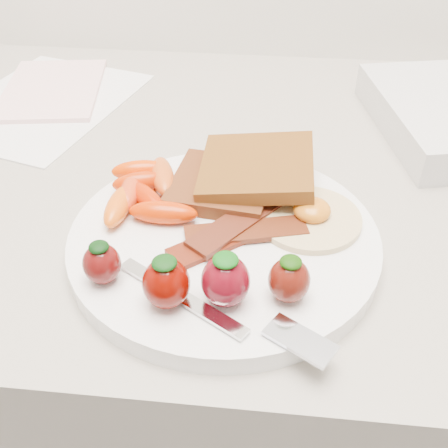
# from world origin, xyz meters

# --- Properties ---
(counter) EXTENTS (2.00, 0.60, 0.90)m
(counter) POSITION_xyz_m (0.00, 1.70, 0.45)
(counter) COLOR gray
(counter) RESTS_ON ground
(plate) EXTENTS (0.27, 0.27, 0.02)m
(plate) POSITION_xyz_m (-0.01, 1.56, 0.91)
(plate) COLOR white
(plate) RESTS_ON counter
(toast_lower) EXTENTS (0.10, 0.10, 0.01)m
(toast_lower) POSITION_xyz_m (-0.02, 1.62, 0.93)
(toast_lower) COLOR #47200E
(toast_lower) RESTS_ON plate
(toast_upper) EXTENTS (0.11, 0.11, 0.02)m
(toast_upper) POSITION_xyz_m (0.02, 1.63, 0.94)
(toast_upper) COLOR #4B2D0B
(toast_upper) RESTS_ON toast_lower
(fried_egg) EXTENTS (0.10, 0.10, 0.02)m
(fried_egg) POSITION_xyz_m (0.07, 1.58, 0.92)
(fried_egg) COLOR #EDE2C2
(fried_egg) RESTS_ON plate
(bacon_strips) EXTENTS (0.12, 0.11, 0.01)m
(bacon_strips) POSITION_xyz_m (0.00, 1.56, 0.92)
(bacon_strips) COLOR #4E0908
(bacon_strips) RESTS_ON plate
(baby_carrots) EXTENTS (0.10, 0.11, 0.02)m
(baby_carrots) POSITION_xyz_m (-0.09, 1.60, 0.93)
(baby_carrots) COLOR #BC2A02
(baby_carrots) RESTS_ON plate
(strawberries) EXTENTS (0.17, 0.05, 0.04)m
(strawberries) POSITION_xyz_m (-0.02, 1.48, 0.94)
(strawberries) COLOR #4C0A09
(strawberries) RESTS_ON plate
(fork) EXTENTS (0.17, 0.09, 0.00)m
(fork) POSITION_xyz_m (0.01, 1.46, 0.92)
(fork) COLOR silver
(fork) RESTS_ON plate
(paper_sheet) EXTENTS (0.25, 0.29, 0.00)m
(paper_sheet) POSITION_xyz_m (-0.27, 1.81, 0.90)
(paper_sheet) COLOR white
(paper_sheet) RESTS_ON counter
(notepad) EXTENTS (0.15, 0.19, 0.01)m
(notepad) POSITION_xyz_m (-0.26, 1.85, 0.91)
(notepad) COLOR #FBCACB
(notepad) RESTS_ON paper_sheet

